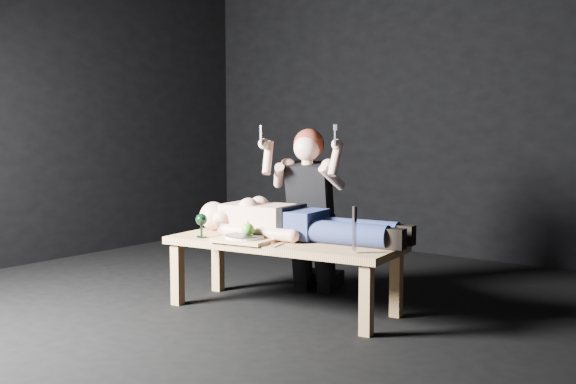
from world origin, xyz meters
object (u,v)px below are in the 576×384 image
object	(u,v)px
lying_man	(298,219)
goblet	(201,226)
table	(283,275)
kneeling_woman	(313,209)
carving_knife	(355,230)
serving_tray	(245,240)

from	to	relation	value
lying_man	goblet	distance (m)	0.62
table	kneeling_woman	xyz separation A→B (m)	(-0.13, 0.51, 0.36)
goblet	kneeling_woman	bearing A→B (deg)	64.82
table	carving_knife	world-z (taller)	carving_knife
table	serving_tray	bearing A→B (deg)	-136.73
goblet	carving_knife	bearing A→B (deg)	6.83
kneeling_woman	serving_tray	xyz separation A→B (m)	(-0.03, -0.70, -0.13)
goblet	carving_knife	xyz separation A→B (m)	(1.07, 0.13, 0.05)
kneeling_woman	serving_tray	size ratio (longest dim) A/B	3.30
goblet	table	bearing A→B (deg)	26.25
kneeling_woman	carving_knife	world-z (taller)	kneeling_woman
table	serving_tray	xyz separation A→B (m)	(-0.16, -0.19, 0.24)
goblet	serving_tray	bearing A→B (deg)	8.70
serving_tray	goblet	world-z (taller)	goblet
table	carving_knife	size ratio (longest dim) A/B	5.62
lying_man	kneeling_woman	distance (m)	0.42
lying_man	carving_knife	bearing A→B (deg)	-28.88
serving_tray	goblet	bearing A→B (deg)	-171.30
lying_man	goblet	world-z (taller)	lying_man
lying_man	serving_tray	size ratio (longest dim) A/B	3.92
kneeling_woman	serving_tray	distance (m)	0.71
serving_tray	goblet	xyz separation A→B (m)	(-0.32, -0.05, 0.07)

